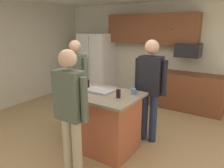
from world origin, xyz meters
The scene contains 14 objects.
floor centered at (0.00, 0.00, 0.00)m, with size 7.04×7.04×0.00m, color tan.
back_wall centered at (0.00, 2.80, 1.30)m, with size 6.40×0.10×2.60m, color beige.
cabinet_run_upper centered at (-0.40, 2.60, 1.93)m, with size 2.40×0.38×0.75m.
cabinet_run_lower centered at (0.60, 2.48, 0.45)m, with size 1.80×0.63×0.90m.
refrigerator centered at (-2.00, 2.38, 0.90)m, with size 0.94×0.76×1.79m.
microwave_over_range centered at (0.60, 2.50, 1.45)m, with size 0.56×0.40×0.32m, color black.
kitchen_island centered at (-0.06, -0.08, 0.49)m, with size 1.22×0.88×0.97m.
person_guest_by_door centered at (-0.91, 0.27, 1.02)m, with size 0.57×0.23×1.75m.
person_guest_right centered at (0.01, -0.87, 1.01)m, with size 0.57×0.23×1.74m.
person_elder_center centered at (0.49, 0.57, 1.05)m, with size 0.57×0.24×1.79m.
glass_stout_tall centered at (0.28, -0.13, 1.03)m, with size 0.07×0.07×0.13m.
glass_short_whisky centered at (-0.44, 0.02, 1.04)m, with size 0.07×0.07×0.15m.
mug_blue_stoneware centered at (0.39, 0.15, 1.01)m, with size 0.12×0.08×0.09m.
serving_tray centered at (-0.13, -0.04, 0.99)m, with size 0.44×0.30×0.04m.
Camera 1 is at (1.85, -2.73, 2.01)m, focal length 34.42 mm.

